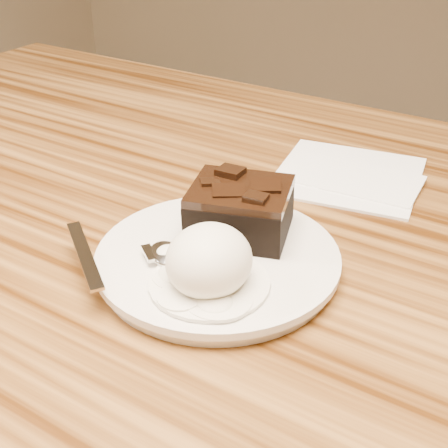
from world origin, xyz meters
The scene contains 9 objects.
plate centered at (0.10, -0.05, 0.76)m, with size 0.20×0.20×0.02m, color silver.
brownie centered at (0.10, -0.01, 0.79)m, with size 0.08×0.07×0.04m, color black.
ice_cream_scoop centered at (0.12, -0.09, 0.79)m, with size 0.06×0.07×0.05m, color white.
melt_puddle centered at (0.12, -0.09, 0.77)m, with size 0.09×0.09×0.00m, color white.
spoon centered at (0.07, -0.08, 0.77)m, with size 0.03×0.16×0.01m, color silver, non-canonical shape.
napkin centered at (0.13, 0.18, 0.75)m, with size 0.15×0.15×0.01m, color white.
crumb_a centered at (0.07, -0.08, 0.77)m, with size 0.01×0.01×0.00m, color black.
crumb_b centered at (0.11, -0.05, 0.77)m, with size 0.01×0.01×0.00m, color black.
crumb_c centered at (0.11, -0.06, 0.77)m, with size 0.01×0.00×0.00m, color black.
Camera 1 is at (0.33, -0.41, 1.05)m, focal length 49.02 mm.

